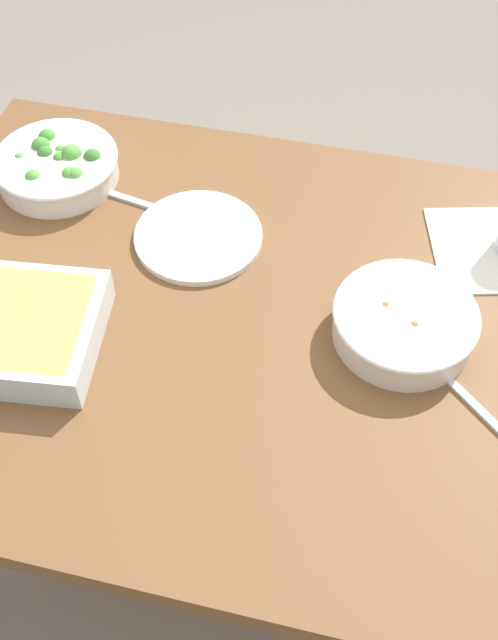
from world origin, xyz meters
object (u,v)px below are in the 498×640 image
at_px(spoon_by_stew, 454,385).
at_px(stew_bowl, 404,322).
at_px(side_plate, 198,236).
at_px(baking_dish, 0,327).
at_px(broccoli_bowl, 57,165).
at_px(spoon_by_broccoli, 112,193).

bearing_deg(spoon_by_stew, stew_bowl, -42.12).
xyz_separation_m(stew_bowl, side_plate, (0.36, -0.13, -0.03)).
xyz_separation_m(baking_dish, spoon_by_stew, (-0.68, -0.07, -0.03)).
bearing_deg(spoon_by_stew, side_plate, -24.59).
relative_size(stew_bowl, broccoli_bowl, 0.99).
xyz_separation_m(stew_bowl, broccoli_bowl, (0.65, -0.22, -0.00)).
relative_size(side_plate, spoon_by_stew, 1.54).
relative_size(stew_bowl, side_plate, 1.02).
distance_m(spoon_by_stew, spoon_by_broccoli, 0.69).
distance_m(baking_dish, side_plate, 0.36).
height_order(stew_bowl, broccoli_bowl, broccoli_bowl).
xyz_separation_m(side_plate, spoon_by_broccoli, (0.18, -0.07, -0.00)).
distance_m(broccoli_bowl, spoon_by_stew, 0.80).
distance_m(stew_bowl, side_plate, 0.39).
relative_size(stew_bowl, spoon_by_broccoli, 1.28).
bearing_deg(spoon_by_broccoli, side_plate, 158.94).
relative_size(baking_dish, spoon_by_stew, 2.27).
bearing_deg(broccoli_bowl, spoon_by_broccoli, 168.88).
height_order(side_plate, spoon_by_broccoli, side_plate).
distance_m(broccoli_bowl, side_plate, 0.31).
relative_size(stew_bowl, baking_dish, 0.69).
relative_size(stew_bowl, spoon_by_stew, 1.57).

